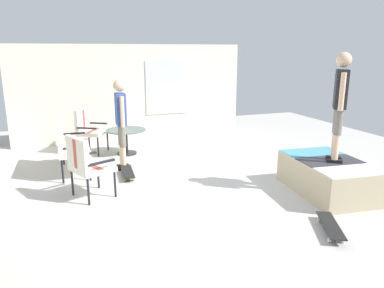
{
  "coord_description": "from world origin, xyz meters",
  "views": [
    {
      "loc": [
        -5.71,
        2.3,
        2.32
      ],
      "look_at": [
        0.16,
        0.15,
        0.7
      ],
      "focal_mm": 34.02,
      "sensor_mm": 36.0,
      "label": 1
    }
  ],
  "objects_px": {
    "patio_bench": "(68,142)",
    "person_watching": "(121,117)",
    "patio_chair_near_house": "(88,127)",
    "skateboard_by_bench": "(127,172)",
    "skate_ramp": "(330,176)",
    "patio_chair_by_wall": "(85,162)",
    "patio_table": "(126,137)",
    "skateboard_spare": "(331,226)",
    "person_skater": "(340,99)"
  },
  "relations": [
    {
      "from": "patio_bench",
      "to": "person_watching",
      "type": "height_order",
      "value": "person_watching"
    },
    {
      "from": "patio_chair_near_house",
      "to": "person_watching",
      "type": "relative_size",
      "value": 0.57
    },
    {
      "from": "skateboard_by_bench",
      "to": "skate_ramp",
      "type": "bearing_deg",
      "value": -122.79
    },
    {
      "from": "patio_chair_by_wall",
      "to": "skateboard_by_bench",
      "type": "relative_size",
      "value": 1.25
    },
    {
      "from": "skate_ramp",
      "to": "patio_table",
      "type": "bearing_deg",
      "value": 38.41
    },
    {
      "from": "patio_chair_near_house",
      "to": "patio_bench",
      "type": "bearing_deg",
      "value": 160.72
    },
    {
      "from": "skateboard_by_bench",
      "to": "skateboard_spare",
      "type": "relative_size",
      "value": 1.01
    },
    {
      "from": "skate_ramp",
      "to": "person_watching",
      "type": "height_order",
      "value": "person_watching"
    },
    {
      "from": "patio_chair_near_house",
      "to": "person_skater",
      "type": "relative_size",
      "value": 0.59
    },
    {
      "from": "patio_chair_by_wall",
      "to": "skateboard_spare",
      "type": "height_order",
      "value": "patio_chair_by_wall"
    },
    {
      "from": "patio_bench",
      "to": "person_skater",
      "type": "distance_m",
      "value": 4.91
    },
    {
      "from": "patio_chair_near_house",
      "to": "skateboard_spare",
      "type": "xyz_separation_m",
      "value": [
        -5.06,
        -2.64,
        -0.53
      ]
    },
    {
      "from": "person_skater",
      "to": "skateboard_spare",
      "type": "distance_m",
      "value": 2.07
    },
    {
      "from": "patio_bench",
      "to": "person_watching",
      "type": "relative_size",
      "value": 0.71
    },
    {
      "from": "skateboard_by_bench",
      "to": "patio_chair_by_wall",
      "type": "bearing_deg",
      "value": 136.18
    },
    {
      "from": "person_watching",
      "to": "patio_bench",
      "type": "bearing_deg",
      "value": 84.2
    },
    {
      "from": "patio_bench",
      "to": "patio_chair_by_wall",
      "type": "bearing_deg",
      "value": -171.27
    },
    {
      "from": "patio_chair_near_house",
      "to": "patio_chair_by_wall",
      "type": "height_order",
      "value": "same"
    },
    {
      "from": "patio_chair_by_wall",
      "to": "person_watching",
      "type": "relative_size",
      "value": 0.57
    },
    {
      "from": "skate_ramp",
      "to": "person_skater",
      "type": "relative_size",
      "value": 1.11
    },
    {
      "from": "patio_table",
      "to": "patio_bench",
      "type": "bearing_deg",
      "value": 126.2
    },
    {
      "from": "patio_bench",
      "to": "patio_chair_near_house",
      "type": "relative_size",
      "value": 1.24
    },
    {
      "from": "person_watching",
      "to": "skateboard_spare",
      "type": "xyz_separation_m",
      "value": [
        -3.59,
        -2.1,
        -0.97
      ]
    },
    {
      "from": "skateboard_spare",
      "to": "patio_table",
      "type": "bearing_deg",
      "value": 21.66
    },
    {
      "from": "skate_ramp",
      "to": "patio_bench",
      "type": "xyz_separation_m",
      "value": [
        2.56,
        4.05,
        0.34
      ]
    },
    {
      "from": "patio_chair_near_house",
      "to": "person_skater",
      "type": "bearing_deg",
      "value": -137.99
    },
    {
      "from": "skate_ramp",
      "to": "skateboard_by_bench",
      "type": "bearing_deg",
      "value": 57.21
    },
    {
      "from": "patio_bench",
      "to": "patio_table",
      "type": "relative_size",
      "value": 1.41
    },
    {
      "from": "skateboard_by_bench",
      "to": "skateboard_spare",
      "type": "xyz_separation_m",
      "value": [
        -3.09,
        -2.11,
        0.0
      ]
    },
    {
      "from": "patio_bench",
      "to": "person_watching",
      "type": "distance_m",
      "value": 1.11
    },
    {
      "from": "patio_chair_near_house",
      "to": "patio_table",
      "type": "bearing_deg",
      "value": -118.24
    },
    {
      "from": "skateboard_by_bench",
      "to": "skateboard_spare",
      "type": "height_order",
      "value": "same"
    },
    {
      "from": "person_skater",
      "to": "skateboard_by_bench",
      "type": "distance_m",
      "value": 3.94
    },
    {
      "from": "person_watching",
      "to": "person_skater",
      "type": "distance_m",
      "value": 3.97
    },
    {
      "from": "person_skater",
      "to": "patio_chair_near_house",
      "type": "bearing_deg",
      "value": 42.01
    },
    {
      "from": "patio_chair_near_house",
      "to": "person_watching",
      "type": "xyz_separation_m",
      "value": [
        -1.47,
        -0.54,
        0.44
      ]
    },
    {
      "from": "patio_chair_by_wall",
      "to": "person_skater",
      "type": "xyz_separation_m",
      "value": [
        -1.18,
        -3.84,
        0.96
      ]
    },
    {
      "from": "person_skater",
      "to": "skateboard_by_bench",
      "type": "xyz_separation_m",
      "value": [
        2.0,
        3.04,
        -1.49
      ]
    },
    {
      "from": "skate_ramp",
      "to": "patio_table",
      "type": "distance_m",
      "value": 4.47
    },
    {
      "from": "skate_ramp",
      "to": "skateboard_spare",
      "type": "bearing_deg",
      "value": 140.48
    },
    {
      "from": "person_watching",
      "to": "skateboard_by_bench",
      "type": "height_order",
      "value": "person_watching"
    },
    {
      "from": "patio_chair_by_wall",
      "to": "patio_bench",
      "type": "bearing_deg",
      "value": 8.73
    },
    {
      "from": "patio_table",
      "to": "patio_chair_by_wall",
      "type": "bearing_deg",
      "value": 155.86
    },
    {
      "from": "patio_chair_by_wall",
      "to": "skateboard_by_bench",
      "type": "height_order",
      "value": "patio_chair_by_wall"
    },
    {
      "from": "patio_bench",
      "to": "patio_chair_by_wall",
      "type": "relative_size",
      "value": 1.24
    },
    {
      "from": "person_skater",
      "to": "patio_table",
      "type": "bearing_deg",
      "value": 38.1
    },
    {
      "from": "skate_ramp",
      "to": "patio_chair_by_wall",
      "type": "relative_size",
      "value": 1.89
    },
    {
      "from": "skate_ramp",
      "to": "person_skater",
      "type": "xyz_separation_m",
      "value": [
        -0.04,
        -0.0,
        1.3
      ]
    },
    {
      "from": "skateboard_by_bench",
      "to": "patio_chair_near_house",
      "type": "bearing_deg",
      "value": 15.16
    },
    {
      "from": "patio_chair_near_house",
      "to": "skate_ramp",
      "type": "bearing_deg",
      "value": -137.7
    }
  ]
}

